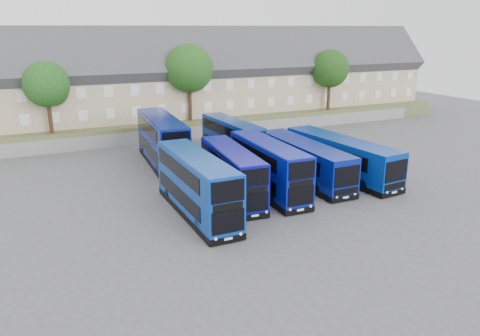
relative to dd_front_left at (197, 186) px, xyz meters
name	(u,v)px	position (x,y,z in m)	size (l,w,h in m)	color
ground	(277,207)	(5.92, -1.22, -2.14)	(120.00, 120.00, 0.00)	#4C4C52
retaining_wall	(179,134)	(5.92, 22.78, -1.39)	(70.00, 0.40, 1.50)	slate
earth_bank	(157,118)	(5.92, 32.78, -1.14)	(80.00, 20.00, 2.00)	#515B33
terrace_row	(207,78)	(11.93, 28.78, 4.46)	(66.00, 10.40, 11.20)	tan
dd_front_left	(197,186)	(0.00, 0.00, 0.00)	(2.63, 10.99, 4.35)	#083599
dd_front_mid	(232,174)	(3.68, 2.11, -0.20)	(3.17, 10.12, 3.95)	#07098C
dd_front_right	(269,169)	(6.84, 1.98, -0.09)	(2.73, 10.56, 4.16)	#081495
dd_rear_left	(162,142)	(1.28, 13.36, 0.18)	(3.49, 12.03, 4.72)	navy
dd_rear_right	(232,141)	(8.30, 12.50, -0.18)	(2.82, 10.14, 3.98)	navy
coach_east_a	(304,162)	(11.28, 3.64, -0.48)	(2.71, 12.38, 3.38)	navy
coach_east_b	(341,158)	(14.81, 3.14, -0.42)	(3.94, 12.96, 3.49)	#073092
tree_west	(48,86)	(-7.93, 23.88, 4.91)	(4.80, 4.80, 7.65)	#382314
tree_mid	(190,70)	(8.07, 24.38, 5.93)	(5.76, 5.76, 9.18)	#382314
tree_east	(330,70)	(28.07, 23.88, 5.25)	(5.12, 5.12, 8.16)	#382314
tree_far	(336,63)	(34.07, 30.88, 5.59)	(5.44, 5.44, 8.67)	#382314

